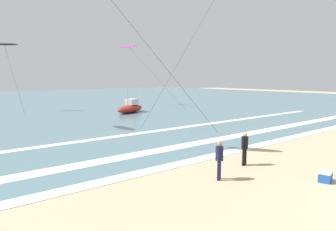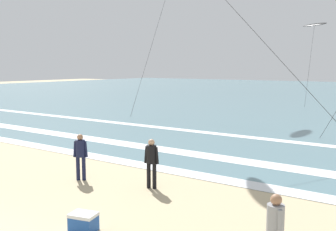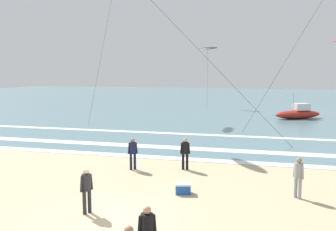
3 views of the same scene
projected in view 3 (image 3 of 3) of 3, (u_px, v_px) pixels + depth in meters
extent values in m
plane|color=tan|center=(112.00, 217.00, 12.11)|extent=(160.00, 160.00, 0.00)
cube|color=slate|center=(231.00, 100.00, 63.23)|extent=(140.00, 90.00, 0.01)
cube|color=white|center=(202.00, 160.00, 19.89)|extent=(54.09, 0.82, 0.01)
cube|color=white|center=(204.00, 149.00, 22.67)|extent=(49.94, 1.05, 0.01)
cube|color=white|center=(181.00, 134.00, 28.35)|extent=(54.50, 0.73, 0.01)
cylinder|color=black|center=(183.00, 162.00, 17.95)|extent=(0.13, 0.13, 0.82)
cylinder|color=black|center=(187.00, 162.00, 17.95)|extent=(0.13, 0.13, 0.82)
cylinder|color=black|center=(185.00, 148.00, 17.87)|extent=(0.32, 0.32, 0.58)
cylinder|color=black|center=(181.00, 148.00, 17.87)|extent=(0.15, 0.12, 0.56)
cylinder|color=black|center=(189.00, 148.00, 17.87)|extent=(0.15, 0.12, 0.56)
sphere|color=tan|center=(185.00, 140.00, 17.82)|extent=(0.21, 0.21, 0.21)
cylinder|color=#232328|center=(90.00, 201.00, 12.44)|extent=(0.13, 0.13, 0.82)
cylinder|color=#232328|center=(84.00, 203.00, 12.30)|extent=(0.13, 0.13, 0.82)
cylinder|color=#232328|center=(86.00, 182.00, 12.29)|extent=(0.32, 0.32, 0.58)
cylinder|color=#232328|center=(91.00, 182.00, 12.42)|extent=(0.15, 0.16, 0.56)
cylinder|color=#232328|center=(82.00, 184.00, 12.16)|extent=(0.15, 0.16, 0.56)
sphere|color=#DBB28E|center=(86.00, 171.00, 12.24)|extent=(0.21, 0.21, 0.21)
cylinder|color=#141938|center=(131.00, 162.00, 17.91)|extent=(0.13, 0.13, 0.82)
cylinder|color=#141938|center=(135.00, 161.00, 17.97)|extent=(0.13, 0.13, 0.82)
cylinder|color=#141938|center=(133.00, 148.00, 17.86)|extent=(0.32, 0.32, 0.58)
cylinder|color=#141938|center=(129.00, 149.00, 17.80)|extent=(0.16, 0.15, 0.56)
cylinder|color=#141938|center=(136.00, 148.00, 17.92)|extent=(0.16, 0.15, 0.56)
sphere|color=#9E7051|center=(133.00, 140.00, 17.81)|extent=(0.21, 0.21, 0.21)
cylinder|color=gray|center=(300.00, 189.00, 13.78)|extent=(0.13, 0.13, 0.82)
cylinder|color=gray|center=(296.00, 187.00, 13.96)|extent=(0.13, 0.13, 0.82)
cylinder|color=gray|center=(299.00, 170.00, 13.78)|extent=(0.32, 0.32, 0.58)
cylinder|color=gray|center=(303.00, 172.00, 13.63)|extent=(0.16, 0.16, 0.56)
cylinder|color=gray|center=(295.00, 170.00, 13.95)|extent=(0.16, 0.16, 0.56)
sphere|color=#9E7051|center=(299.00, 161.00, 13.74)|extent=(0.21, 0.21, 0.21)
sphere|color=#9E7051|center=(129.00, 230.00, 7.67)|extent=(0.21, 0.21, 0.21)
cylinder|color=black|center=(147.00, 225.00, 8.85)|extent=(0.32, 0.32, 0.58)
cylinder|color=black|center=(140.00, 227.00, 8.81)|extent=(0.16, 0.14, 0.56)
cylinder|color=black|center=(154.00, 225.00, 8.90)|extent=(0.16, 0.14, 0.56)
sphere|color=tan|center=(147.00, 210.00, 8.81)|extent=(0.21, 0.21, 0.21)
ellipsoid|color=black|center=(208.00, 48.00, 49.41)|extent=(3.16, 2.27, 0.43)
cylinder|color=#333333|center=(207.00, 78.00, 47.45)|extent=(0.71, 4.94, 8.12)
cylinder|color=#333333|center=(314.00, 13.00, 24.82)|extent=(9.59, 4.42, 17.80)
cylinder|color=#333333|center=(105.00, 34.00, 36.90)|extent=(0.39, 9.25, 17.47)
cylinder|color=#333333|center=(206.00, 58.00, 24.36)|extent=(11.54, 1.00, 11.66)
ellipsoid|color=maroon|center=(298.00, 114.00, 37.54)|extent=(5.37, 4.02, 0.90)
cube|color=silver|center=(301.00, 107.00, 37.54)|extent=(1.85, 1.69, 0.70)
cylinder|color=#B2B2B2|center=(293.00, 102.00, 37.22)|extent=(0.08, 0.08, 1.80)
cube|color=#1E4C9E|center=(183.00, 189.00, 14.43)|extent=(0.69, 0.57, 0.36)
cube|color=silver|center=(183.00, 184.00, 14.40)|extent=(0.70, 0.58, 0.08)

